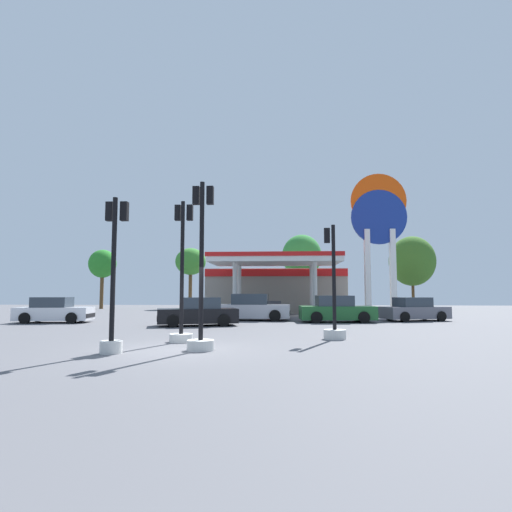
{
  "coord_description": "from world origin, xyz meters",
  "views": [
    {
      "loc": [
        3.19,
        -12.83,
        1.74
      ],
      "look_at": [
        1.43,
        16.23,
        4.25
      ],
      "focal_mm": 29.62,
      "sensor_mm": 36.0,
      "label": 1
    }
  ],
  "objects": [
    {
      "name": "gas_station",
      "position": [
        2.69,
        24.74,
        2.1
      ],
      "size": [
        11.79,
        13.06,
        4.53
      ],
      "color": "gray",
      "rests_on": "ground"
    },
    {
      "name": "station_pole_sign",
      "position": [
        10.72,
        19.88,
        6.88
      ],
      "size": [
        4.24,
        0.56,
        10.93
      ],
      "color": "white",
      "rests_on": "ground"
    },
    {
      "name": "tree_1",
      "position": [
        -6.61,
        32.06,
        5.0
      ],
      "size": [
        3.27,
        3.27,
        6.5
      ],
      "color": "brown",
      "rests_on": "ground"
    },
    {
      "name": "traffic_signal_0",
      "position": [
        -1.69,
        -0.83,
        1.75
      ],
      "size": [
        0.65,
        0.67,
        4.52
      ],
      "color": "silver",
      "rests_on": "ground"
    },
    {
      "name": "car_4",
      "position": [
        -9.93,
        10.93,
        0.66
      ],
      "size": [
        4.27,
        2.27,
        1.46
      ],
      "color": "black",
      "rests_on": "ground"
    },
    {
      "name": "car_3",
      "position": [
        11.3,
        13.74,
        0.65
      ],
      "size": [
        4.3,
        2.77,
        1.43
      ],
      "color": "black",
      "rests_on": "ground"
    },
    {
      "name": "car_1",
      "position": [
        -1.2,
        9.21,
        0.67
      ],
      "size": [
        4.43,
        2.8,
        1.48
      ],
      "color": "black",
      "rests_on": "ground"
    },
    {
      "name": "tree_0",
      "position": [
        -15.89,
        30.99,
        4.72
      ],
      "size": [
        2.88,
        2.88,
        6.29
      ],
      "color": "brown",
      "rests_on": "ground"
    },
    {
      "name": "tree_3",
      "position": [
        16.84,
        32.11,
        5.0
      ],
      "size": [
        4.72,
        4.72,
        7.6
      ],
      "color": "brown",
      "rests_on": "ground"
    },
    {
      "name": "ground_plane",
      "position": [
        0.0,
        0.0,
        0.0
      ],
      "size": [
        90.0,
        90.0,
        0.0
      ],
      "primitive_type": "plane",
      "color": "#56565B",
      "rests_on": "ground"
    },
    {
      "name": "tree_2",
      "position": [
        5.27,
        30.61,
        5.47
      ],
      "size": [
        4.05,
        4.05,
        7.66
      ],
      "color": "brown",
      "rests_on": "ground"
    },
    {
      "name": "traffic_signal_3",
      "position": [
        0.75,
        -0.08,
        1.66
      ],
      "size": [
        0.82,
        0.82,
        5.15
      ],
      "color": "silver",
      "rests_on": "ground"
    },
    {
      "name": "car_2",
      "position": [
        1.37,
        13.58,
        0.74
      ],
      "size": [
        4.67,
        2.24,
        1.64
      ],
      "color": "black",
      "rests_on": "ground"
    },
    {
      "name": "traffic_signal_1",
      "position": [
        -0.35,
        2.02,
        1.67
      ],
      "size": [
        0.82,
        0.82,
        5.01
      ],
      "color": "silver",
      "rests_on": "ground"
    },
    {
      "name": "traffic_signal_2",
      "position": [
        5.14,
        3.22,
        1.0
      ],
      "size": [
        0.83,
        0.83,
        4.3
      ],
      "color": "silver",
      "rests_on": "ground"
    },
    {
      "name": "car_0",
      "position": [
        6.41,
        12.34,
        0.7
      ],
      "size": [
        4.44,
        2.2,
        1.55
      ],
      "color": "black",
      "rests_on": "ground"
    }
  ]
}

